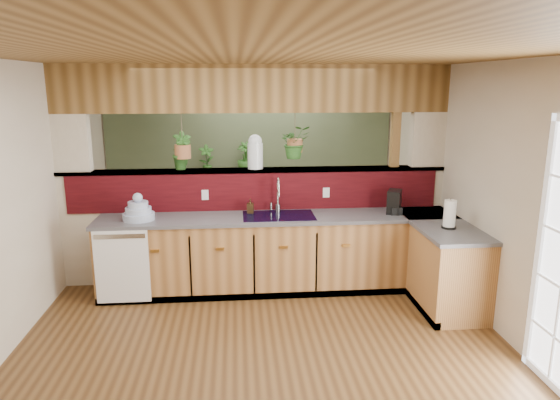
{
  "coord_description": "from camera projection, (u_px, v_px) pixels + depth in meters",
  "views": [
    {
      "loc": [
        -0.22,
        -4.55,
        2.39
      ],
      "look_at": [
        0.24,
        0.7,
        1.15
      ],
      "focal_mm": 32.0,
      "sensor_mm": 36.0,
      "label": 1
    }
  ],
  "objects": [
    {
      "name": "ground",
      "position": [
        262.0,
        328.0,
        4.98
      ],
      "size": [
        4.6,
        7.0,
        0.01
      ],
      "primitive_type": "cube",
      "color": "#4E3218",
      "rests_on": "ground"
    },
    {
      "name": "ceiling",
      "position": [
        260.0,
        58.0,
        4.38
      ],
      "size": [
        4.6,
        7.0,
        0.01
      ],
      "primitive_type": "cube",
      "color": "brown",
      "rests_on": "ground"
    },
    {
      "name": "wall_back",
      "position": [
        250.0,
        152.0,
        8.07
      ],
      "size": [
        4.6,
        0.02,
        2.6
      ],
      "primitive_type": "cube",
      "color": "beige",
      "rests_on": "ground"
    },
    {
      "name": "wall_left",
      "position": [
        6.0,
        207.0,
        4.48
      ],
      "size": [
        0.02,
        7.0,
        2.6
      ],
      "primitive_type": "cube",
      "color": "beige",
      "rests_on": "ground"
    },
    {
      "name": "wall_right",
      "position": [
        496.0,
        197.0,
        4.88
      ],
      "size": [
        0.02,
        7.0,
        2.6
      ],
      "primitive_type": "cube",
      "color": "beige",
      "rests_on": "ground"
    },
    {
      "name": "pass_through_partition",
      "position": [
        258.0,
        185.0,
        6.01
      ],
      "size": [
        4.6,
        0.21,
        2.6
      ],
      "color": "beige",
      "rests_on": "ground"
    },
    {
      "name": "pass_through_ledge",
      "position": [
        255.0,
        170.0,
        5.97
      ],
      "size": [
        4.6,
        0.21,
        0.04
      ],
      "primitive_type": "cube",
      "color": "brown",
      "rests_on": "ground"
    },
    {
      "name": "header_beam",
      "position": [
        254.0,
        89.0,
        5.75
      ],
      "size": [
        4.6,
        0.15,
        0.55
      ],
      "primitive_type": "cube",
      "color": "brown",
      "rests_on": "ground"
    },
    {
      "name": "sage_backwall",
      "position": [
        250.0,
        152.0,
        8.05
      ],
      "size": [
        4.55,
        0.02,
        2.55
      ],
      "primitive_type": "cube",
      "color": "#536544",
      "rests_on": "ground"
    },
    {
      "name": "countertop",
      "position": [
        330.0,
        254.0,
        5.79
      ],
      "size": [
        4.14,
        1.52,
        0.9
      ],
      "color": "olive",
      "rests_on": "ground"
    },
    {
      "name": "dishwasher",
      "position": [
        122.0,
        266.0,
        5.39
      ],
      "size": [
        0.58,
        0.03,
        0.82
      ],
      "color": "white",
      "rests_on": "ground"
    },
    {
      "name": "navy_sink",
      "position": [
        279.0,
        222.0,
        5.76
      ],
      "size": [
        0.82,
        0.5,
        0.18
      ],
      "color": "black",
      "rests_on": "countertop"
    },
    {
      "name": "faucet",
      "position": [
        278.0,
        194.0,
        5.84
      ],
      "size": [
        0.18,
        0.18,
        0.42
      ],
      "color": "#B7B7B2",
      "rests_on": "countertop"
    },
    {
      "name": "dish_stack",
      "position": [
        138.0,
        211.0,
        5.54
      ],
      "size": [
        0.35,
        0.35,
        0.31
      ],
      "color": "#A1B0CF",
      "rests_on": "countertop"
    },
    {
      "name": "soap_dispenser",
      "position": [
        250.0,
        206.0,
        5.83
      ],
      "size": [
        0.08,
        0.09,
        0.17
      ],
      "primitive_type": "imported",
      "rotation": [
        0.0,
        0.0,
        -0.09
      ],
      "color": "#3B2915",
      "rests_on": "countertop"
    },
    {
      "name": "coffee_maker",
      "position": [
        394.0,
        203.0,
        5.82
      ],
      "size": [
        0.15,
        0.24,
        0.27
      ],
      "rotation": [
        0.0,
        0.0,
        -0.43
      ],
      "color": "black",
      "rests_on": "countertop"
    },
    {
      "name": "paper_towel",
      "position": [
        450.0,
        215.0,
        5.21
      ],
      "size": [
        0.15,
        0.15,
        0.32
      ],
      "color": "black",
      "rests_on": "countertop"
    },
    {
      "name": "glass_jar",
      "position": [
        255.0,
        152.0,
        5.92
      ],
      "size": [
        0.18,
        0.18,
        0.41
      ],
      "color": "silver",
      "rests_on": "pass_through_ledge"
    },
    {
      "name": "ledge_plant_left",
      "position": [
        182.0,
        153.0,
        5.85
      ],
      "size": [
        0.25,
        0.22,
        0.4
      ],
      "primitive_type": "imported",
      "rotation": [
        0.0,
        0.0,
        -0.25
      ],
      "color": "#27571E",
      "rests_on": "pass_through_ledge"
    },
    {
      "name": "hanging_plant_a",
      "position": [
        182.0,
        137.0,
        5.81
      ],
      "size": [
        0.24,
        0.19,
        0.52
      ],
      "color": "brown",
      "rests_on": "header_beam"
    },
    {
      "name": "hanging_plant_b",
      "position": [
        295.0,
        128.0,
        5.9
      ],
      "size": [
        0.4,
        0.37,
        0.51
      ],
      "color": "brown",
      "rests_on": "header_beam"
    },
    {
      "name": "shelving_console",
      "position": [
        230.0,
        204.0,
        7.99
      ],
      "size": [
        1.55,
        0.85,
        1.0
      ],
      "primitive_type": "cube",
      "rotation": [
        0.0,
        0.0,
        -0.32
      ],
      "color": "black",
      "rests_on": "ground"
    },
    {
      "name": "shelf_plant_a",
      "position": [
        207.0,
        159.0,
        7.79
      ],
      "size": [
        0.26,
        0.2,
        0.45
      ],
      "primitive_type": "imported",
      "rotation": [
        0.0,
        0.0,
        0.18
      ],
      "color": "#27571E",
      "rests_on": "shelving_console"
    },
    {
      "name": "shelf_plant_b",
      "position": [
        246.0,
        157.0,
        7.84
      ],
      "size": [
        0.34,
        0.34,
        0.49
      ],
      "primitive_type": "imported",
      "rotation": [
        0.0,
        0.0,
        -0.3
      ],
      "color": "#27571E",
      "rests_on": "shelving_console"
    },
    {
      "name": "floor_plant",
      "position": [
        296.0,
        227.0,
        7.09
      ],
      "size": [
        0.85,
        0.8,
        0.77
      ],
      "primitive_type": "imported",
      "rotation": [
        0.0,
        0.0,
        -0.34
      ],
      "color": "#27571E",
      "rests_on": "ground"
    }
  ]
}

